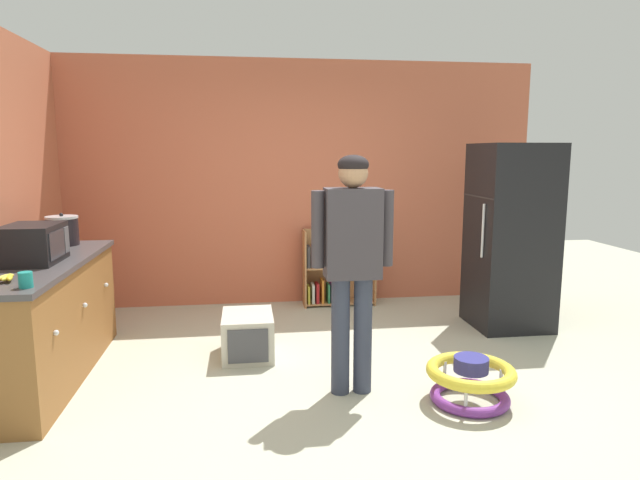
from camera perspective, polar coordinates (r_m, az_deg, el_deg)
name	(u,v)px	position (r m, az deg, el deg)	size (l,w,h in m)	color
ground_plane	(340,383)	(4.19, 2.15, -14.71)	(12.00, 12.00, 0.00)	#B9BAA1
back_wall	(305,184)	(6.15, -1.54, 5.92)	(5.20, 0.06, 2.70)	#C66547
kitchen_counter	(42,321)	(4.61, -27.08, -7.51)	(0.65, 1.97, 0.90)	brown
refrigerator	(511,237)	(5.58, 19.32, 0.33)	(0.73, 0.68, 1.78)	black
bookshelf	(333,272)	(6.14, 1.35, -3.33)	(0.80, 0.28, 0.85)	#B27A4B
standing_person	(352,253)	(3.75, 3.41, -1.38)	(0.57, 0.22, 1.68)	#34394C
baby_walker	(470,380)	(3.97, 15.45, -13.92)	(0.60, 0.60, 0.32)	purple
pet_carrier	(248,335)	(4.68, -7.56, -9.82)	(0.42, 0.55, 0.36)	beige
microwave	(33,244)	(4.46, -27.82, -0.35)	(0.37, 0.48, 0.28)	black
crock_pot	(62,231)	(5.20, -25.33, 0.89)	(0.27, 0.27, 0.28)	black
banana_bunch	(7,277)	(3.90, -29.90, -3.41)	(0.12, 0.16, 0.04)	yellow
green_glass_bottle	(18,243)	(4.83, -29.03, -0.29)	(0.07, 0.07, 0.25)	#33753D
green_cup	(48,248)	(4.83, -26.59, -0.72)	(0.08, 0.08, 0.10)	#359554
teal_cup	(26,280)	(3.67, -28.42, -3.69)	(0.08, 0.08, 0.10)	teal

